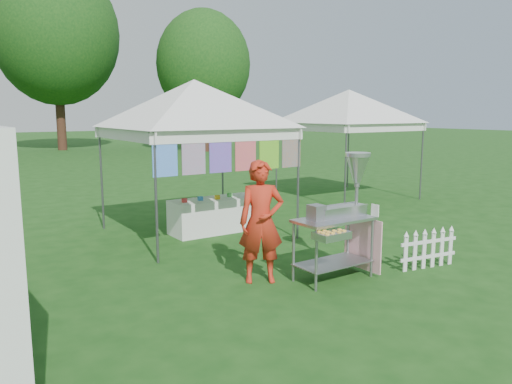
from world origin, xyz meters
TOP-DOWN VIEW (x-y plane):
  - ground at (0.00, 0.00)m, footprint 120.00×120.00m
  - canopy_main at (0.00, 3.49)m, footprint 4.24×4.24m
  - canopy_right at (5.50, 5.00)m, footprint 4.24×4.24m
  - tree_mid at (3.00, 28.00)m, footprint 7.60×7.60m
  - tree_right at (10.00, 22.00)m, footprint 5.60×5.60m
  - donut_cart at (0.57, -0.06)m, footprint 1.30×0.90m
  - vendor at (-0.54, 0.44)m, footprint 0.75×0.66m
  - picket_fence at (1.96, -0.48)m, footprint 1.07×0.20m
  - display_table at (0.38, 3.43)m, footprint 1.80×0.70m

SIDE VIEW (x-z plane):
  - ground at x=0.00m, z-range 0.00..0.00m
  - picket_fence at x=1.96m, z-range 0.01..0.57m
  - display_table at x=0.38m, z-range 0.00..0.68m
  - vendor at x=-0.54m, z-range 0.00..1.73m
  - donut_cart at x=0.57m, z-range 0.16..1.97m
  - canopy_main at x=0.00m, z-range 1.26..4.71m
  - canopy_right at x=5.50m, z-range 1.27..4.72m
  - tree_right at x=10.00m, z-range 0.97..9.39m
  - tree_mid at x=3.00m, z-range 1.38..12.90m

